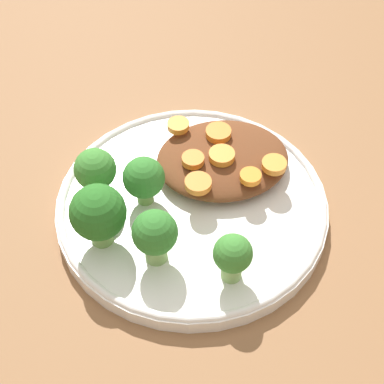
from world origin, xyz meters
name	(u,v)px	position (x,y,z in m)	size (l,w,h in m)	color
ground_plane	(192,213)	(0.00, 0.00, 0.00)	(4.00, 4.00, 0.00)	#8C603D
plate	(192,206)	(0.00, 0.00, 0.01)	(0.25, 0.25, 0.02)	white
stew_mound	(223,159)	(0.04, 0.04, 0.03)	(0.12, 0.10, 0.02)	brown
broccoli_floret_0	(233,256)	(0.02, -0.08, 0.04)	(0.03, 0.03, 0.05)	#7FA85B
broccoli_floret_1	(144,179)	(-0.04, 0.01, 0.04)	(0.04, 0.04, 0.05)	#759E51
broccoli_floret_2	(98,214)	(-0.08, -0.03, 0.05)	(0.05, 0.05, 0.06)	#759E51
broccoli_floret_3	(155,235)	(-0.04, -0.05, 0.05)	(0.04, 0.04, 0.05)	#7FA85B
broccoli_floret_4	(95,171)	(-0.08, 0.02, 0.05)	(0.04, 0.04, 0.05)	#7FA85B
carrot_slice_0	(182,125)	(0.00, 0.08, 0.04)	(0.02, 0.02, 0.01)	orange
carrot_slice_1	(198,183)	(0.01, 0.00, 0.04)	(0.02, 0.02, 0.01)	orange
carrot_slice_2	(274,165)	(0.08, 0.01, 0.04)	(0.02, 0.02, 0.01)	orange
carrot_slice_3	(249,173)	(0.05, 0.00, 0.04)	(0.02, 0.02, 0.01)	orange
carrot_slice_4	(193,160)	(0.01, 0.03, 0.04)	(0.02, 0.02, 0.01)	orange
carrot_slice_5	(222,156)	(0.03, 0.03, 0.04)	(0.02, 0.02, 0.01)	orange
carrot_slice_6	(218,133)	(0.04, 0.06, 0.04)	(0.02, 0.02, 0.01)	orange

